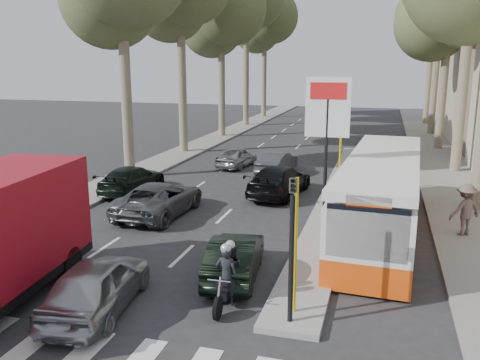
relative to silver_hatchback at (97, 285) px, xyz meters
The scene contains 21 objects.
ground 2.60m from the silver_hatchback, 53.01° to the left, with size 120.00×120.00×0.00m, color #28282B.
sidewalk_right 28.84m from the silver_hatchback, 69.48° to the left, with size 3.20×70.00×0.12m, color gray.
median_left 30.70m from the silver_hatchback, 102.21° to the left, with size 2.40×64.00×0.12m, color gray.
traffic_island 13.86m from the silver_hatchback, 69.90° to the left, with size 1.50×26.00×0.16m, color gray.
billboard 8.98m from the silver_hatchback, 55.80° to the left, with size 1.50×12.10×5.60m.
traffic_light_island 5.11m from the silver_hatchback, ahead, with size 0.16×0.41×3.60m.
tree_l_c 32.14m from the silver_hatchback, 101.76° to the left, with size 7.40×7.20×13.71m.
tree_l_d 40.19m from the silver_hatchback, 99.48° to the left, with size 7.40×7.20×15.66m.
tree_l_e 47.63m from the silver_hatchback, 97.98° to the left, with size 7.40×7.20×14.49m.
tree_r_c 31.34m from the silver_hatchback, 69.46° to the left, with size 7.40×7.20×13.32m.
tree_r_e 46.42m from the silver_hatchback, 76.32° to the left, with size 7.40×7.20×14.10m.
silver_hatchback is the anchor object (origin of this frame).
dark_hatchback 3.97m from the silver_hatchback, 46.89° to the left, with size 1.31×3.76×1.24m, color black.
queue_car_a 8.24m from the silver_hatchback, 103.99° to the left, with size 2.24×4.85×1.35m, color #55595D.
queue_car_b 12.56m from the silver_hatchback, 80.54° to the left, with size 1.96×4.83×1.40m, color black.
queue_car_c 18.22m from the silver_hatchback, 95.25° to the left, with size 1.44×3.57×1.22m, color #ACAFB4.
queue_car_d 17.03m from the silver_hatchback, 86.61° to the left, with size 1.33×3.80×1.25m, color #43454A.
queue_car_e 12.00m from the silver_hatchback, 113.55° to the left, with size 1.78×4.38×1.27m, color black.
city_bus 10.37m from the silver_hatchback, 49.82° to the left, with size 3.02×11.04×2.88m.
motorcycle 3.27m from the silver_hatchback, 23.35° to the left, with size 0.72×1.99×1.69m.
pedestrian_far 12.65m from the silver_hatchback, 41.17° to the left, with size 1.19×0.53×1.85m, color brown.
Camera 1 is at (5.08, -12.25, 6.07)m, focal length 38.00 mm.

